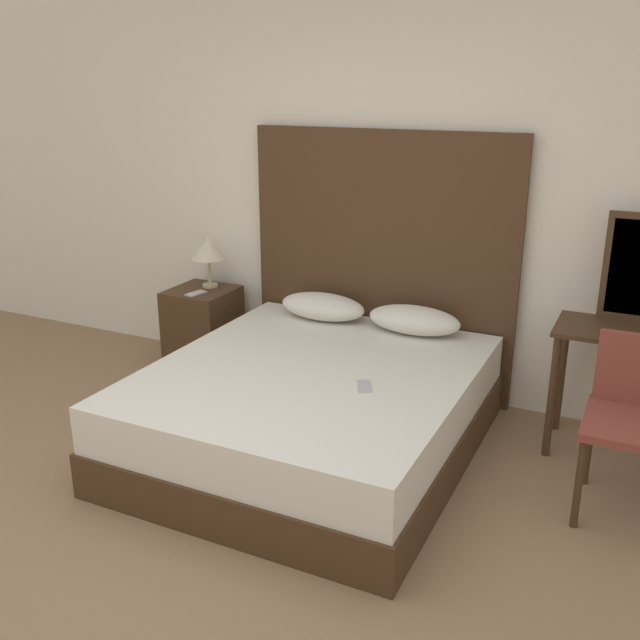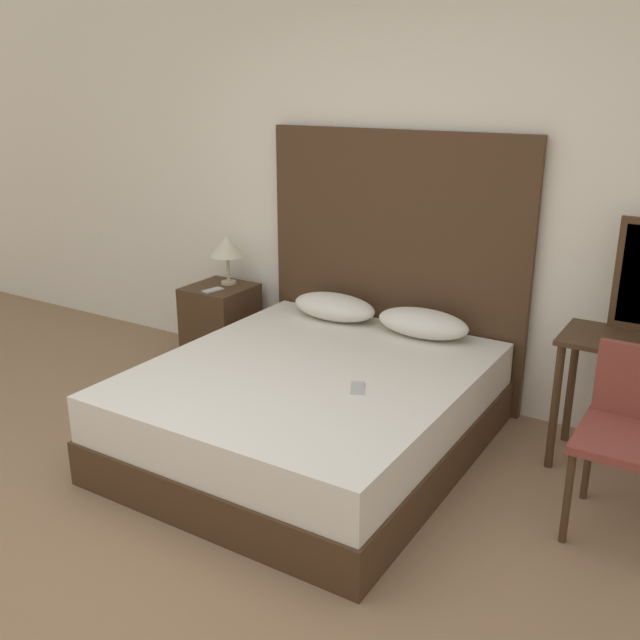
# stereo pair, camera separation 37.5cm
# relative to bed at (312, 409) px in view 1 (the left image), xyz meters

# --- Properties ---
(ground_plane) EXTENTS (16.00, 16.00, 0.00)m
(ground_plane) POSITION_rel_bed_xyz_m (-0.07, -1.29, -0.25)
(ground_plane) COLOR #8C6B4C
(wall_back) EXTENTS (10.00, 0.06, 2.70)m
(wall_back) POSITION_rel_bed_xyz_m (-0.07, 1.08, 1.10)
(wall_back) COLOR silver
(wall_back) RESTS_ON ground_plane
(bed) EXTENTS (1.71, 1.97, 0.50)m
(bed) POSITION_rel_bed_xyz_m (0.00, 0.00, 0.00)
(bed) COLOR #422B19
(bed) RESTS_ON ground_plane
(headboard) EXTENTS (1.80, 0.05, 1.72)m
(headboard) POSITION_rel_bed_xyz_m (0.00, 1.01, 0.61)
(headboard) COLOR #422B19
(headboard) RESTS_ON ground_plane
(pillow_left) EXTENTS (0.59, 0.29, 0.17)m
(pillow_left) POSITION_rel_bed_xyz_m (-0.32, 0.79, 0.34)
(pillow_left) COLOR silver
(pillow_left) RESTS_ON bed
(pillow_right) EXTENTS (0.59, 0.29, 0.17)m
(pillow_right) POSITION_rel_bed_xyz_m (0.32, 0.79, 0.34)
(pillow_right) COLOR silver
(pillow_right) RESTS_ON bed
(phone_on_bed) EXTENTS (0.13, 0.17, 0.01)m
(phone_on_bed) POSITION_rel_bed_xyz_m (0.36, -0.11, 0.26)
(phone_on_bed) COLOR #B7B7BC
(phone_on_bed) RESTS_ON bed
(nightstand) EXTENTS (0.43, 0.45, 0.60)m
(nightstand) POSITION_rel_bed_xyz_m (-1.25, 0.74, 0.05)
(nightstand) COLOR #422B19
(nightstand) RESTS_ON ground_plane
(table_lamp) EXTENTS (0.25, 0.25, 0.36)m
(table_lamp) POSITION_rel_bed_xyz_m (-1.23, 0.83, 0.62)
(table_lamp) COLOR tan
(table_lamp) RESTS_ON nightstand
(phone_on_nightstand) EXTENTS (0.10, 0.16, 0.01)m
(phone_on_nightstand) POSITION_rel_bed_xyz_m (-1.22, 0.63, 0.35)
(phone_on_nightstand) COLOR #B7B7BC
(phone_on_nightstand) RESTS_ON nightstand
(vanity_desk) EXTENTS (0.83, 0.44, 0.74)m
(vanity_desk) POSITION_rel_bed_xyz_m (1.59, 0.69, 0.34)
(vanity_desk) COLOR #422B19
(vanity_desk) RESTS_ON ground_plane
(chair) EXTENTS (0.43, 0.48, 0.85)m
(chair) POSITION_rel_bed_xyz_m (1.63, 0.16, 0.26)
(chair) COLOR brown
(chair) RESTS_ON ground_plane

